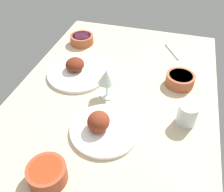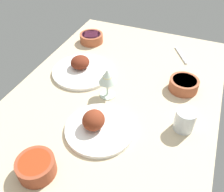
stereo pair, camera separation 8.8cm
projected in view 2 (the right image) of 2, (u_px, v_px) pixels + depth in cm
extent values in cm
cube|color=#C6B28E|center=(112.00, 103.00, 110.03)|extent=(140.00, 90.00, 4.00)
cylinder|color=white|center=(100.00, 129.00, 94.99)|extent=(26.73, 26.73, 1.60)
ellipsoid|color=maroon|center=(94.00, 120.00, 92.55)|extent=(9.26, 8.52, 7.43)
cylinder|color=white|center=(83.00, 71.00, 123.12)|extent=(29.91, 29.91, 1.60)
ellipsoid|color=#602314|center=(80.00, 62.00, 122.58)|extent=(9.77, 9.27, 6.12)
cylinder|color=#A35133|center=(184.00, 85.00, 112.15)|extent=(13.20, 13.20, 5.42)
cylinder|color=#DBCC7A|center=(185.00, 81.00, 110.68)|extent=(10.82, 10.82, 1.00)
cylinder|color=brown|center=(36.00, 167.00, 80.00)|extent=(12.73, 12.73, 6.02)
cylinder|color=#9E3314|center=(35.00, 162.00, 78.33)|extent=(10.43, 10.43, 1.00)
cylinder|color=#A35133|center=(91.00, 38.00, 144.85)|extent=(13.50, 13.50, 5.14)
cylinder|color=#4C192D|center=(91.00, 35.00, 143.47)|extent=(11.07, 11.07, 1.00)
cylinder|color=silver|center=(108.00, 95.00, 110.64)|extent=(7.00, 7.00, 0.50)
cylinder|color=silver|center=(107.00, 88.00, 108.14)|extent=(1.00, 1.00, 7.00)
cone|color=silver|center=(107.00, 76.00, 103.65)|extent=(7.60, 7.60, 6.50)
cylinder|color=beige|center=(107.00, 79.00, 104.62)|extent=(4.18, 4.18, 2.80)
cylinder|color=silver|center=(185.00, 120.00, 93.40)|extent=(7.82, 7.82, 8.96)
cube|color=silver|center=(181.00, 55.00, 134.84)|extent=(14.90, 9.34, 0.80)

